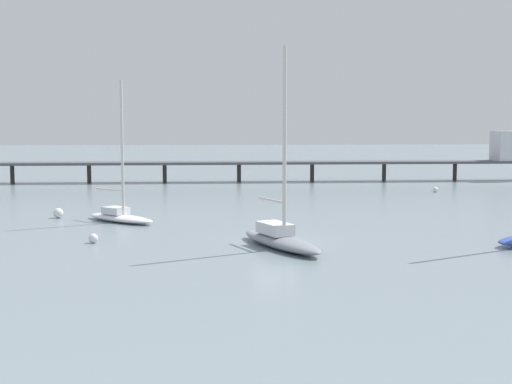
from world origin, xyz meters
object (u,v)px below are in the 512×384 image
Objects in this scene: sailboat_white at (120,213)px; mooring_buoy_near at (58,213)px; pier at (330,158)px; mooring_buoy_mid at (435,190)px; mooring_buoy_far at (93,238)px; sailboat_gray at (280,236)px.

sailboat_white is 5.44m from mooring_buoy_near.
sailboat_white reaches higher than pier.
pier reaches higher than mooring_buoy_mid.
sailboat_white is 9.04m from mooring_buoy_far.
mooring_buoy_near reaches higher than mooring_buoy_mid.
pier reaches higher than mooring_buoy_near.
mooring_buoy_near is (-15.38, 13.71, -0.31)m from sailboat_gray.
sailboat_gray is 15.11× the size of mooring_buoy_near.
sailboat_white is 15.46m from sailboat_gray.
pier is 132.37× the size of mooring_buoy_far.
mooring_buoy_near is (-35.18, -17.28, 0.10)m from mooring_buoy_mid.
mooring_buoy_mid is (19.80, 30.99, -0.41)m from sailboat_gray.
sailboat_white is 18.05× the size of mooring_buoy_far.
sailboat_gray is at bearing -41.71° from mooring_buoy_near.
sailboat_gray is at bearing -122.58° from mooring_buoy_mid.
pier is 41.57m from mooring_buoy_near.
sailboat_white is 0.90× the size of sailboat_gray.
mooring_buoy_mid is at bearing 42.98° from mooring_buoy_far.
pier is 99.32× the size of mooring_buoy_near.
mooring_buoy_near reaches higher than mooring_buoy_far.
mooring_buoy_mid is at bearing -59.52° from pier.
sailboat_gray is 20.61m from mooring_buoy_near.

